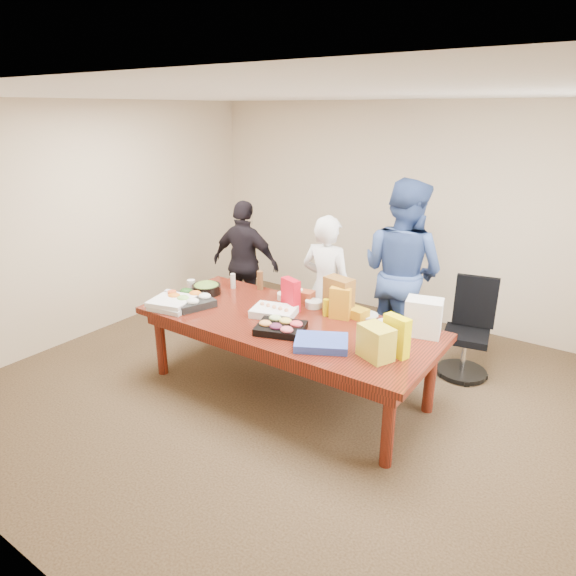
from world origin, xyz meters
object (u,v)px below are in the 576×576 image
Objects in this scene: person_right at (402,272)px; sheet_cake at (274,312)px; conference_table at (286,356)px; office_chair at (467,332)px; salad_bowl at (206,289)px; person_center at (326,288)px.

person_right reaches higher than sheet_cake.
office_chair is at bearing 44.40° from conference_table.
office_chair is at bearing 26.35° from salad_bowl.
person_center is 1.27m from salad_bowl.
office_chair is 3.25× the size of salad_bowl.
person_right is at bearing -147.51° from person_center.
salad_bowl is at bearing 160.00° from sheet_cake.
salad_bowl is (-1.10, 0.09, 0.42)m from conference_table.
office_chair is 0.62× the size of person_center.
sheet_cake is at bearing -3.83° from salad_bowl.
person_center is (-1.39, -0.42, 0.30)m from office_chair.
conference_table is 1.54m from person_right.
person_center is (-0.08, 0.86, 0.42)m from conference_table.
conference_table is 0.44m from sheet_cake.
person_right is at bearing 35.87° from salad_bowl.
sheet_cake reaches higher than conference_table.
person_center is at bearing -173.82° from office_chair.
salad_bowl is at bearing 35.62° from person_center.
person_center is 5.27× the size of salad_bowl.
person_right is at bearing 66.20° from conference_table.
office_chair is 0.50× the size of person_right.
salad_bowl reaches higher than conference_table.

